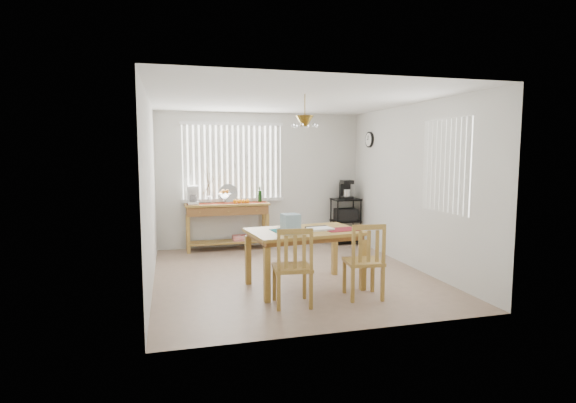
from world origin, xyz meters
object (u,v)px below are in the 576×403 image
object	(u,v)px
chair_left	(293,267)
chair_right	(364,261)
dining_table	(304,237)
wire_cart	(346,216)
cart_items	(346,190)
sideboard	(228,215)

from	to	relation	value
chair_left	chair_right	bearing A→B (deg)	2.86
chair_left	dining_table	bearing A→B (deg)	62.86
wire_cart	dining_table	size ratio (longest dim) A/B	0.58
dining_table	chair_right	bearing A→B (deg)	-47.37
cart_items	chair_right	distance (m)	3.54
cart_items	dining_table	bearing A→B (deg)	-122.30
sideboard	dining_table	world-z (taller)	sideboard
wire_cart	chair_right	size ratio (longest dim) A/B	0.94
sideboard	chair_right	bearing A→B (deg)	-68.71
dining_table	chair_right	xyz separation A→B (m)	(0.59, -0.65, -0.23)
sideboard	cart_items	bearing A→B (deg)	-0.09
chair_right	wire_cart	bearing A→B (deg)	71.73
wire_cart	chair_right	bearing A→B (deg)	-108.27
chair_left	wire_cart	bearing A→B (deg)	58.65
chair_left	chair_right	distance (m)	0.95
chair_left	chair_right	xyz separation A→B (m)	(0.95, 0.05, 0.00)
wire_cart	cart_items	xyz separation A→B (m)	(0.00, 0.01, 0.54)
sideboard	chair_left	size ratio (longest dim) A/B	1.63
sideboard	chair_left	world-z (taller)	chair_left
cart_items	chair_left	size ratio (longest dim) A/B	0.39
cart_items	dining_table	distance (m)	3.17
chair_left	chair_right	size ratio (longest dim) A/B	1.00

